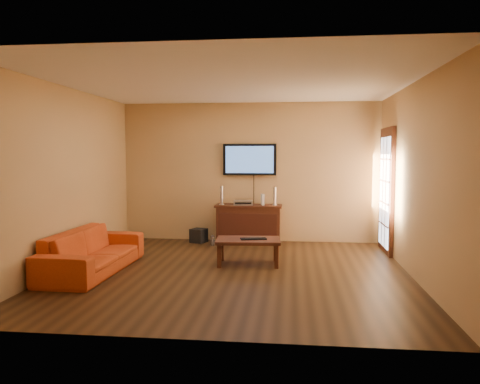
# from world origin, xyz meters

# --- Properties ---
(ground_plane) EXTENTS (5.00, 5.00, 0.00)m
(ground_plane) POSITION_xyz_m (0.00, 0.00, 0.00)
(ground_plane) COLOR black
(ground_plane) RESTS_ON ground
(room_walls) EXTENTS (5.00, 5.00, 5.00)m
(room_walls) POSITION_xyz_m (0.00, 0.62, 1.69)
(room_walls) COLOR tan
(room_walls) RESTS_ON ground
(french_door) EXTENTS (0.07, 1.02, 2.22)m
(french_door) POSITION_xyz_m (2.46, 1.70, 1.05)
(french_door) COLOR #36170C
(french_door) RESTS_ON ground
(media_console) EXTENTS (1.27, 0.48, 0.73)m
(media_console) POSITION_xyz_m (0.01, 2.25, 0.37)
(media_console) COLOR #36170C
(media_console) RESTS_ON ground
(television) EXTENTS (1.03, 0.08, 0.61)m
(television) POSITION_xyz_m (0.01, 2.45, 1.60)
(television) COLOR black
(television) RESTS_ON ground
(coffee_table) EXTENTS (1.01, 0.65, 0.40)m
(coffee_table) POSITION_xyz_m (0.17, 0.49, 0.35)
(coffee_table) COLOR #36170C
(coffee_table) RESTS_ON ground
(sofa) EXTENTS (0.65, 2.08, 0.81)m
(sofa) POSITION_xyz_m (-2.04, -0.20, 0.40)
(sofa) COLOR #C14215
(sofa) RESTS_ON ground
(speaker_left) EXTENTS (0.10, 0.10, 0.36)m
(speaker_left) POSITION_xyz_m (-0.51, 2.23, 0.90)
(speaker_left) COLOR silver
(speaker_left) RESTS_ON media_console
(speaker_right) EXTENTS (0.09, 0.09, 0.34)m
(speaker_right) POSITION_xyz_m (0.51, 2.23, 0.89)
(speaker_right) COLOR silver
(speaker_right) RESTS_ON media_console
(av_receiver) EXTENTS (0.39, 0.29, 0.08)m
(av_receiver) POSITION_xyz_m (-0.10, 2.26, 0.78)
(av_receiver) COLOR silver
(av_receiver) RESTS_ON media_console
(game_console) EXTENTS (0.08, 0.16, 0.21)m
(game_console) POSITION_xyz_m (0.28, 2.25, 0.84)
(game_console) COLOR white
(game_console) RESTS_ON media_console
(subwoofer) EXTENTS (0.35, 0.35, 0.27)m
(subwoofer) POSITION_xyz_m (-0.96, 2.19, 0.13)
(subwoofer) COLOR black
(subwoofer) RESTS_ON ground
(bottle) EXTENTS (0.07, 0.07, 0.21)m
(bottle) POSITION_xyz_m (-0.64, 1.92, 0.10)
(bottle) COLOR white
(bottle) RESTS_ON ground
(keyboard) EXTENTS (0.42, 0.24, 0.02)m
(keyboard) POSITION_xyz_m (0.25, 0.47, 0.41)
(keyboard) COLOR black
(keyboard) RESTS_ON coffee_table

